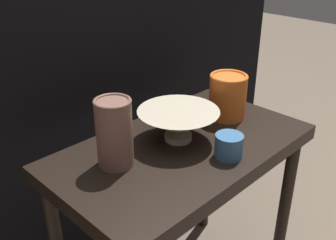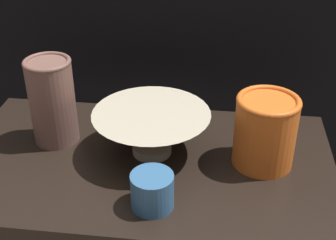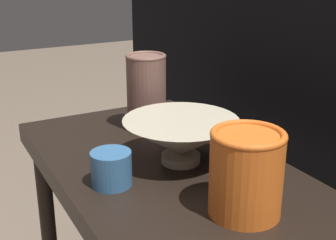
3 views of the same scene
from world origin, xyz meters
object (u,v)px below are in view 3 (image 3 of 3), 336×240
vase_textured_left (146,91)px  cup (111,169)px  bowl (181,138)px  vase_colorful_right (246,172)px

vase_textured_left → cup: size_ratio=2.43×
vase_textured_left → cup: 0.27m
bowl → vase_textured_left: bearing=173.3°
vase_textured_left → cup: (0.21, -0.16, -0.05)m
vase_textured_left → vase_colorful_right: 0.38m
vase_textured_left → vase_colorful_right: bearing=-4.2°
bowl → vase_colorful_right: bearing=-1.8°
bowl → vase_textured_left: vase_textured_left is taller
vase_colorful_right → cup: bearing=-141.7°
vase_textured_left → cup: vase_textured_left is taller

